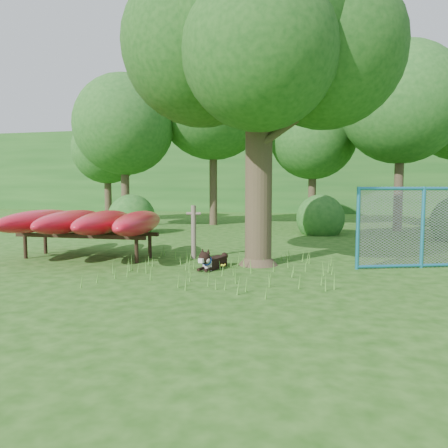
% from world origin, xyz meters
% --- Properties ---
extents(ground, '(80.00, 80.00, 0.00)m').
position_xyz_m(ground, '(0.00, 0.00, 0.00)').
color(ground, '#19440D').
rests_on(ground, ground).
extents(oak_tree, '(6.26, 5.53, 7.64)m').
position_xyz_m(oak_tree, '(0.76, 2.10, 5.09)').
color(oak_tree, '#392E1F').
rests_on(oak_tree, ground).
extents(wooden_post, '(0.37, 0.14, 1.33)m').
position_xyz_m(wooden_post, '(-0.91, 2.52, 0.70)').
color(wooden_post, brown).
rests_on(wooden_post, ground).
extents(kayak_rack, '(4.04, 3.57, 1.20)m').
position_xyz_m(kayak_rack, '(-3.51, 1.95, 0.91)').
color(kayak_rack, black).
rests_on(kayak_rack, ground).
extents(husky_dog, '(0.46, 1.09, 0.50)m').
position_xyz_m(husky_dog, '(-0.10, 1.27, 0.17)').
color(husky_dog, black).
rests_on(husky_dog, ground).
extents(fence_section, '(2.89, 1.17, 2.99)m').
position_xyz_m(fence_section, '(4.37, 2.56, 0.90)').
color(fence_section, teal).
rests_on(fence_section, ground).
extents(wildflower_clump, '(0.11, 0.09, 0.22)m').
position_xyz_m(wildflower_clump, '(0.29, 0.74, 0.18)').
color(wildflower_clump, '#4F912F').
rests_on(wildflower_clump, ground).
extents(bg_tree_a, '(4.40, 4.40, 6.70)m').
position_xyz_m(bg_tree_a, '(-6.50, 10.00, 4.48)').
color(bg_tree_a, '#392E1F').
rests_on(bg_tree_a, ground).
extents(bg_tree_b, '(5.20, 5.20, 8.22)m').
position_xyz_m(bg_tree_b, '(-3.00, 12.00, 5.61)').
color(bg_tree_b, '#392E1F').
rests_on(bg_tree_b, ground).
extents(bg_tree_c, '(4.00, 4.00, 6.12)m').
position_xyz_m(bg_tree_c, '(1.50, 13.00, 4.11)').
color(bg_tree_c, '#392E1F').
rests_on(bg_tree_c, ground).
extents(bg_tree_d, '(4.80, 4.80, 7.50)m').
position_xyz_m(bg_tree_d, '(5.00, 11.00, 5.08)').
color(bg_tree_d, '#392E1F').
rests_on(bg_tree_d, ground).
extents(bg_tree_f, '(3.60, 3.60, 5.55)m').
position_xyz_m(bg_tree_f, '(-9.00, 13.00, 3.73)').
color(bg_tree_f, '#392E1F').
rests_on(bg_tree_f, ground).
extents(shrub_left, '(1.80, 1.80, 1.80)m').
position_xyz_m(shrub_left, '(-5.00, 7.50, 0.00)').
color(shrub_left, '#1D541B').
rests_on(shrub_left, ground).
extents(shrub_mid, '(1.80, 1.80, 1.80)m').
position_xyz_m(shrub_mid, '(2.00, 9.00, 0.00)').
color(shrub_mid, '#1D541B').
rests_on(shrub_mid, ground).
extents(wooded_hillside, '(80.00, 12.00, 6.00)m').
position_xyz_m(wooded_hillside, '(0.00, 28.00, 3.00)').
color(wooded_hillside, '#1D541B').
rests_on(wooded_hillside, ground).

